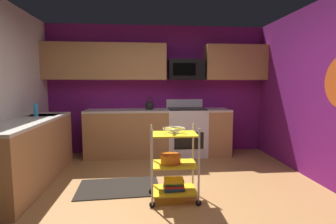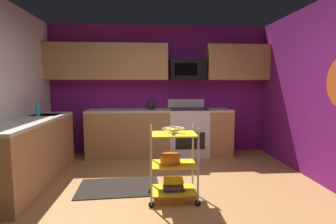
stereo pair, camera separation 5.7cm
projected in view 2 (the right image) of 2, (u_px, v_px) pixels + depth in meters
floor at (167, 204)px, 3.10m from camera, size 4.40×4.80×0.04m
wall_back at (159, 90)px, 5.37m from camera, size 4.52×0.06×2.60m
counter_run at (114, 139)px, 4.50m from camera, size 3.61×2.72×0.92m
oven_range at (188, 131)px, 5.17m from camera, size 0.76×0.65×1.10m
upper_cabinets at (153, 62)px, 5.11m from camera, size 4.40×0.33×0.70m
microwave at (187, 70)px, 5.14m from camera, size 0.70×0.39×0.40m
rolling_cart at (173, 164)px, 3.13m from camera, size 0.61×0.40×0.91m
fruit_bowl at (173, 130)px, 3.08m from camera, size 0.27×0.27×0.07m
mixing_bowl_large at (170, 159)px, 3.12m from camera, size 0.25×0.25×0.11m
book_stack at (173, 184)px, 3.16m from camera, size 0.25×0.20×0.13m
kettle at (151, 106)px, 5.06m from camera, size 0.21×0.18×0.26m
dish_soap_bottle at (38, 110)px, 3.99m from camera, size 0.06×0.06×0.20m
floor_rug at (119, 187)px, 3.55m from camera, size 1.14×0.76×0.01m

